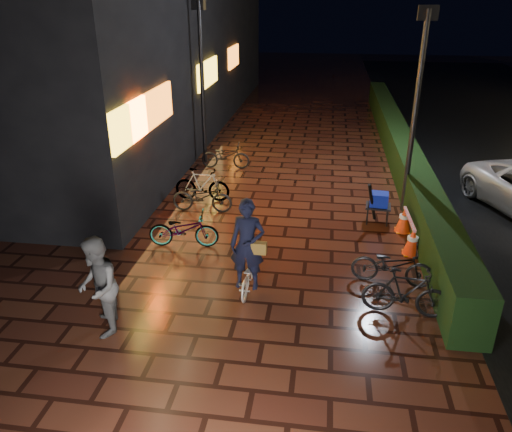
% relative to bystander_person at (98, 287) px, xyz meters
% --- Properties ---
extents(ground, '(80.00, 80.00, 0.00)m').
position_rel_bystander_person_xyz_m(ground, '(2.70, 2.32, -0.87)').
color(ground, '#381911').
rests_on(ground, ground).
extents(hedge, '(0.70, 20.00, 1.00)m').
position_rel_bystander_person_xyz_m(hedge, '(6.00, 10.32, -0.37)').
color(hedge, black).
rests_on(hedge, ground).
extents(bystander_person, '(0.92, 1.03, 1.74)m').
position_rel_bystander_person_xyz_m(bystander_person, '(0.00, 0.00, 0.00)').
color(bystander_person, '#505052').
rests_on(bystander_person, ground).
extents(storefront_block, '(12.09, 22.00, 9.00)m').
position_rel_bystander_person_xyz_m(storefront_block, '(-6.80, 13.81, 3.63)').
color(storefront_block, black).
rests_on(storefront_block, ground).
extents(lamp_post_hedge, '(0.48, 0.17, 4.98)m').
position_rel_bystander_person_xyz_m(lamp_post_hedge, '(5.65, 6.05, 1.87)').
color(lamp_post_hedge, black).
rests_on(lamp_post_hedge, ground).
extents(lamp_post_sf, '(0.49, 0.15, 5.09)m').
position_rel_bystander_person_xyz_m(lamp_post_sf, '(-0.44, 9.23, 1.93)').
color(lamp_post_sf, black).
rests_on(lamp_post_sf, ground).
extents(cyclist, '(0.69, 1.34, 1.90)m').
position_rel_bystander_person_xyz_m(cyclist, '(2.22, 1.60, -0.17)').
color(cyclist, silver).
rests_on(cyclist, ground).
extents(traffic_barrier, '(0.43, 1.54, 0.62)m').
position_rel_bystander_person_xyz_m(traffic_barrier, '(5.51, 4.12, -0.56)').
color(traffic_barrier, '#FF370D').
rests_on(traffic_barrier, ground).
extents(cart_assembly, '(0.66, 0.61, 1.12)m').
position_rel_bystander_person_xyz_m(cart_assembly, '(4.89, 5.10, -0.30)').
color(cart_assembly, black).
rests_on(cart_assembly, ground).
extents(parked_bikes_storefront, '(1.81, 6.14, 0.91)m').
position_rel_bystander_person_xyz_m(parked_bikes_storefront, '(0.40, 5.74, -0.45)').
color(parked_bikes_storefront, black).
rests_on(parked_bikes_storefront, ground).
extents(parked_bikes_hedge, '(1.71, 1.67, 0.91)m').
position_rel_bystander_person_xyz_m(parked_bikes_hedge, '(5.01, 1.77, -0.44)').
color(parked_bikes_hedge, black).
rests_on(parked_bikes_hedge, ground).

